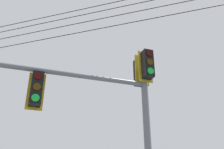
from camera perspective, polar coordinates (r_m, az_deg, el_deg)
signal_mast_assembly at (r=7.25m, az=0.23°, el=-6.41°), size 5.23×3.86×6.18m
overhead_wire_span at (r=9.70m, az=-2.61°, el=12.96°), size 32.61×0.36×1.52m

